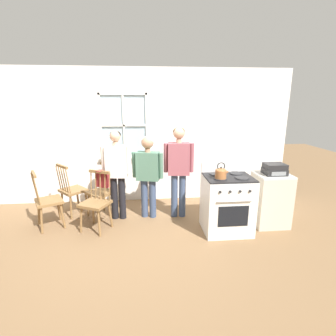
# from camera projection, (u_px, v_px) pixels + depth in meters

# --- Properties ---
(ground_plane) EXTENTS (16.00, 16.00, 0.00)m
(ground_plane) POSITION_uv_depth(u_px,v_px,m) (135.00, 230.00, 4.32)
(ground_plane) COLOR brown
(wall_back) EXTENTS (6.40, 0.16, 2.70)m
(wall_back) POSITION_uv_depth(u_px,v_px,m) (135.00, 138.00, 5.33)
(wall_back) COLOR white
(wall_back) RESTS_ON ground_plane
(chair_by_window) EXTENTS (0.55, 0.54, 0.97)m
(chair_by_window) POSITION_uv_depth(u_px,v_px,m) (96.00, 203.00, 4.24)
(chair_by_window) COLOR olive
(chair_by_window) RESTS_ON ground_plane
(chair_near_wall) EXTENTS (0.58, 0.58, 0.97)m
(chair_near_wall) POSITION_uv_depth(u_px,v_px,m) (72.00, 191.00, 4.83)
(chair_near_wall) COLOR olive
(chair_near_wall) RESTS_ON ground_plane
(chair_center_cluster) EXTENTS (0.58, 0.58, 0.97)m
(chair_center_cluster) POSITION_uv_depth(u_px,v_px,m) (102.00, 192.00, 4.74)
(chair_center_cluster) COLOR olive
(chair_center_cluster) RESTS_ON ground_plane
(chair_near_stove) EXTENTS (0.55, 0.56, 0.97)m
(chair_near_stove) POSITION_uv_depth(u_px,v_px,m) (47.00, 201.00, 4.32)
(chair_near_stove) COLOR olive
(chair_near_stove) RESTS_ON ground_plane
(person_elderly_left) EXTENTS (0.52, 0.24, 1.58)m
(person_elderly_left) POSITION_uv_depth(u_px,v_px,m) (117.00, 168.00, 4.53)
(person_elderly_left) COLOR black
(person_elderly_left) RESTS_ON ground_plane
(person_teen_center) EXTENTS (0.56, 0.30, 1.48)m
(person_teen_center) POSITION_uv_depth(u_px,v_px,m) (148.00, 169.00, 4.59)
(person_teen_center) COLOR #384766
(person_teen_center) RESTS_ON ground_plane
(person_adult_right) EXTENTS (0.54, 0.24, 1.64)m
(person_adult_right) POSITION_uv_depth(u_px,v_px,m) (179.00, 164.00, 4.60)
(person_adult_right) COLOR #384766
(person_adult_right) RESTS_ON ground_plane
(stove) EXTENTS (0.74, 0.68, 1.08)m
(stove) POSITION_uv_depth(u_px,v_px,m) (227.00, 203.00, 4.20)
(stove) COLOR white
(stove) RESTS_ON ground_plane
(kettle) EXTENTS (0.21, 0.17, 0.25)m
(kettle) POSITION_uv_depth(u_px,v_px,m) (221.00, 173.00, 3.92)
(kettle) COLOR #A86638
(kettle) RESTS_ON stove
(potted_plant) EXTENTS (0.12, 0.12, 0.32)m
(potted_plant) POSITION_uv_depth(u_px,v_px,m) (113.00, 152.00, 5.28)
(potted_plant) COLOR #42474C
(potted_plant) RESTS_ON wall_back
(handbag) EXTENTS (0.24, 0.24, 0.31)m
(handbag) POSITION_uv_depth(u_px,v_px,m) (103.00, 179.00, 4.37)
(handbag) COLOR maroon
(handbag) RESTS_ON chair_by_window
(side_counter) EXTENTS (0.55, 0.50, 0.90)m
(side_counter) POSITION_uv_depth(u_px,v_px,m) (271.00, 200.00, 4.42)
(side_counter) COLOR beige
(side_counter) RESTS_ON ground_plane
(stereo) EXTENTS (0.34, 0.29, 0.18)m
(stereo) POSITION_uv_depth(u_px,v_px,m) (275.00, 169.00, 4.26)
(stereo) COLOR #232326
(stereo) RESTS_ON side_counter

